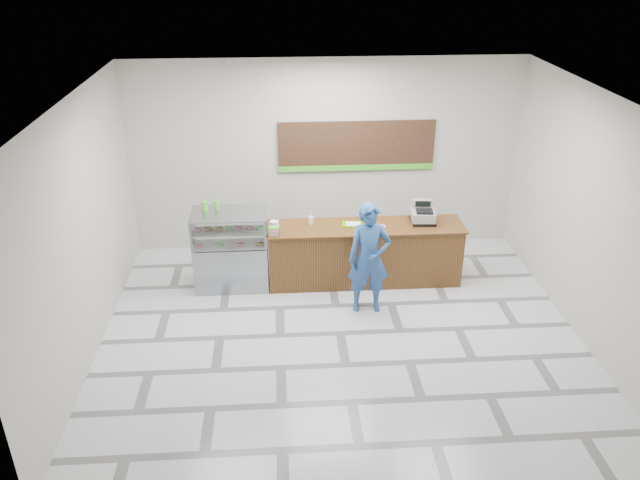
{
  "coord_description": "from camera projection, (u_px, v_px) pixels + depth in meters",
  "views": [
    {
      "loc": [
        -0.83,
        -7.68,
        5.34
      ],
      "look_at": [
        -0.24,
        0.9,
        1.11
      ],
      "focal_mm": 35.0,
      "sensor_mm": 36.0,
      "label": 1
    }
  ],
  "objects": [
    {
      "name": "napkin_box",
      "position": [
        274.0,
        224.0,
        10.17
      ],
      "size": [
        0.17,
        0.17,
        0.11
      ],
      "primitive_type": "cube",
      "rotation": [
        0.0,
        0.0,
        -0.36
      ],
      "color": "white",
      "rests_on": "sales_counter"
    },
    {
      "name": "customer",
      "position": [
        369.0,
        258.0,
        9.51
      ],
      "size": [
        0.67,
        0.45,
        1.79
      ],
      "primitive_type": "imported",
      "rotation": [
        0.0,
        0.0,
        -0.04
      ],
      "color": "#284F8C",
      "rests_on": "floor"
    },
    {
      "name": "floor",
      "position": [
        340.0,
        333.0,
        9.28
      ],
      "size": [
        7.0,
        7.0,
        0.0
      ],
      "primitive_type": "plane",
      "color": "silver",
      "rests_on": "ground"
    },
    {
      "name": "cash_register",
      "position": [
        423.0,
        215.0,
        10.32
      ],
      "size": [
        0.42,
        0.44,
        0.36
      ],
      "rotation": [
        0.0,
        0.0,
        -0.1
      ],
      "color": "black",
      "rests_on": "sales_counter"
    },
    {
      "name": "ceiling",
      "position": [
        344.0,
        99.0,
        7.74
      ],
      "size": [
        7.0,
        7.0,
        0.0
      ],
      "primitive_type": "plane",
      "rotation": [
        3.14,
        0.0,
        0.0
      ],
      "color": "silver",
      "rests_on": "back_wall"
    },
    {
      "name": "serving_tray",
      "position": [
        352.0,
        224.0,
        10.29
      ],
      "size": [
        0.35,
        0.27,
        0.02
      ],
      "rotation": [
        0.0,
        0.0,
        -0.11
      ],
      "color": "#4AB100",
      "rests_on": "sales_counter"
    },
    {
      "name": "green_cup_right",
      "position": [
        217.0,
        205.0,
        10.1
      ],
      "size": [
        0.09,
        0.09,
        0.14
      ],
      "primitive_type": "cylinder",
      "color": "green",
      "rests_on": "display_case"
    },
    {
      "name": "straw_cup",
      "position": [
        311.0,
        220.0,
        10.29
      ],
      "size": [
        0.09,
        0.09,
        0.13
      ],
      "primitive_type": "cylinder",
      "color": "silver",
      "rests_on": "sales_counter"
    },
    {
      "name": "sales_counter",
      "position": [
        364.0,
        253.0,
        10.48
      ],
      "size": [
        3.26,
        0.76,
        1.03
      ],
      "color": "brown",
      "rests_on": "floor"
    },
    {
      "name": "display_case",
      "position": [
        231.0,
        249.0,
        10.27
      ],
      "size": [
        1.22,
        0.72,
        1.33
      ],
      "color": "gray",
      "rests_on": "floor"
    },
    {
      "name": "back_wall",
      "position": [
        326.0,
        157.0,
        11.2
      ],
      "size": [
        7.0,
        0.0,
        7.0
      ],
      "primitive_type": "plane",
      "rotation": [
        1.57,
        0.0,
        0.0
      ],
      "color": "beige",
      "rests_on": "floor"
    },
    {
      "name": "menu_board",
      "position": [
        356.0,
        147.0,
        11.11
      ],
      "size": [
        2.8,
        0.06,
        0.9
      ],
      "color": "black",
      "rests_on": "back_wall"
    },
    {
      "name": "green_cup_left",
      "position": [
        205.0,
        206.0,
        10.04
      ],
      "size": [
        0.1,
        0.1,
        0.15
      ],
      "primitive_type": "cylinder",
      "color": "green",
      "rests_on": "display_case"
    },
    {
      "name": "card_terminal",
      "position": [
        430.0,
        222.0,
        10.36
      ],
      "size": [
        0.09,
        0.15,
        0.04
      ],
      "primitive_type": "cube",
      "rotation": [
        0.0,
        0.0,
        0.15
      ],
      "color": "black",
      "rests_on": "sales_counter"
    },
    {
      "name": "donut_decal",
      "position": [
        381.0,
        226.0,
        10.24
      ],
      "size": [
        0.16,
        0.16,
        0.0
      ],
      "primitive_type": "cylinder",
      "color": "pink",
      "rests_on": "sales_counter"
    },
    {
      "name": "promo_box",
      "position": [
        274.0,
        231.0,
        9.88
      ],
      "size": [
        0.18,
        0.12,
        0.16
      ],
      "primitive_type": "cube",
      "rotation": [
        0.0,
        0.0,
        0.03
      ],
      "color": "green",
      "rests_on": "sales_counter"
    }
  ]
}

